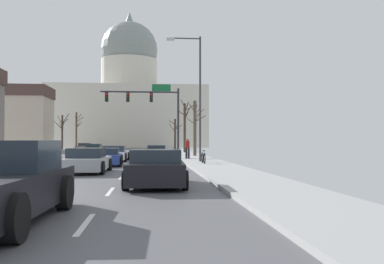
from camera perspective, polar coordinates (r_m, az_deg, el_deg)
ground at (r=27.75m, az=-15.52°, el=-4.34°), size 20.00×180.00×0.20m
signal_gantry at (r=43.28m, az=-5.53°, el=3.79°), size 7.91×0.41×7.13m
street_lamp_right at (r=29.64m, az=0.52°, el=5.93°), size 2.41×0.24×8.67m
capitol_building at (r=98.84m, az=-8.40°, el=3.96°), size 34.11×20.07×31.15m
sedan_near_00 at (r=39.25m, az=-4.83°, el=-2.63°), size 2.06×4.31×1.14m
sedan_near_01 at (r=33.41m, az=-10.31°, el=-2.87°), size 2.15×4.63×1.18m
sedan_near_02 at (r=27.50m, az=-11.40°, el=-3.32°), size 2.13×4.36×1.11m
sedan_near_03 at (r=21.79m, az=-13.86°, el=-3.80°), size 2.18×4.49×1.22m
sedan_near_04 at (r=15.05m, az=-4.83°, el=-4.94°), size 2.22×4.45×1.29m
sedan_oncoming_00 at (r=52.46m, az=-13.05°, el=-2.22°), size 2.13×4.64×1.15m
sedan_oncoming_01 at (r=66.11m, az=-14.22°, el=-1.97°), size 2.21×4.39×1.15m
flank_building_00 at (r=72.84m, az=-22.14°, el=1.75°), size 9.61×7.70×10.09m
bare_tree_00 at (r=70.93m, az=-2.28°, el=-0.17°), size 2.26×1.40×4.98m
bare_tree_01 at (r=68.74m, az=-16.96°, el=0.17°), size 2.29×2.31×5.61m
bare_tree_02 at (r=40.18m, az=0.40°, el=0.69°), size 1.67×2.22×5.19m
bare_tree_03 at (r=77.69m, az=-15.19°, el=0.35°), size 1.23×2.52×6.40m
bare_tree_04 at (r=51.36m, az=-0.96°, el=0.89°), size 2.00×1.67×6.29m
pedestrian_00 at (r=33.77m, az=-0.60°, el=-2.04°), size 0.35×0.34×1.64m
bicycle_parked at (r=27.13m, az=1.53°, el=-3.46°), size 0.12×1.77×0.85m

